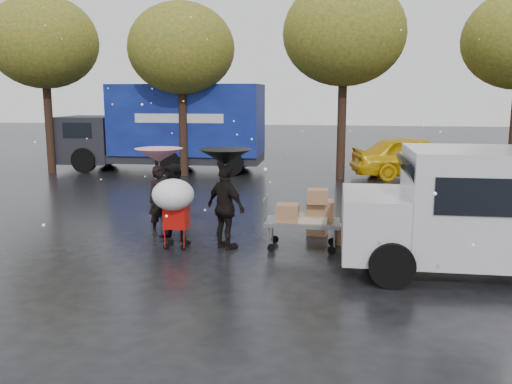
# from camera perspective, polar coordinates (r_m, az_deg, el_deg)

# --- Properties ---
(ground) EXTENTS (90.00, 90.00, 0.00)m
(ground) POSITION_cam_1_polar(r_m,az_deg,el_deg) (10.92, -4.23, -6.36)
(ground) COLOR black
(ground) RESTS_ON ground
(person_pink) EXTENTS (0.68, 0.65, 1.56)m
(person_pink) POSITION_cam_1_polar(r_m,az_deg,el_deg) (12.31, -10.04, -0.85)
(person_pink) COLOR black
(person_pink) RESTS_ON ground
(person_middle) EXTENTS (0.96, 0.84, 1.68)m
(person_middle) POSITION_cam_1_polar(r_m,az_deg,el_deg) (11.72, -8.52, -1.08)
(person_middle) COLOR black
(person_middle) RESTS_ON ground
(person_black) EXTENTS (1.06, 0.93, 1.72)m
(person_black) POSITION_cam_1_polar(r_m,az_deg,el_deg) (10.97, -3.19, -1.64)
(person_black) COLOR black
(person_black) RESTS_ON ground
(umbrella_pink) EXTENTS (1.06, 1.06, 1.94)m
(umbrella_pink) POSITION_cam_1_polar(r_m,az_deg,el_deg) (12.16, -10.18, 3.82)
(umbrella_pink) COLOR #4C4C4C
(umbrella_pink) RESTS_ON ground
(umbrella_black) EXTENTS (1.06, 1.06, 2.04)m
(umbrella_black) POSITION_cam_1_polar(r_m,az_deg,el_deg) (10.80, -3.25, 3.71)
(umbrella_black) COLOR #4C4C4C
(umbrella_black) RESTS_ON ground
(vendor_cart) EXTENTS (1.52, 0.80, 1.27)m
(vendor_cart) POSITION_cam_1_polar(r_m,az_deg,el_deg) (11.01, 5.36, -2.34)
(vendor_cart) COLOR slate
(vendor_cart) RESTS_ON ground
(shopping_cart) EXTENTS (0.84, 0.84, 1.46)m
(shopping_cart) POSITION_cam_1_polar(r_m,az_deg,el_deg) (10.94, -8.66, -0.68)
(shopping_cart) COLOR red
(shopping_cart) RESTS_ON ground
(white_van) EXTENTS (4.91, 2.18, 2.20)m
(white_van) POSITION_cam_1_polar(r_m,az_deg,el_deg) (10.23, 23.93, -1.68)
(white_van) COLOR silver
(white_van) RESTS_ON ground
(blue_truck) EXTENTS (8.30, 2.60, 3.50)m
(blue_truck) POSITION_cam_1_polar(r_m,az_deg,el_deg) (22.57, -9.24, 6.70)
(blue_truck) COLOR #0B125C
(blue_truck) RESTS_ON ground
(box_ground_near) EXTENTS (0.54, 0.49, 0.39)m
(box_ground_near) POSITION_cam_1_polar(r_m,az_deg,el_deg) (11.57, 9.49, -4.52)
(box_ground_near) COLOR brown
(box_ground_near) RESTS_ON ground
(box_ground_far) EXTENTS (0.48, 0.40, 0.34)m
(box_ground_far) POSITION_cam_1_polar(r_m,az_deg,el_deg) (12.26, 6.47, -3.73)
(box_ground_far) COLOR brown
(box_ground_far) RESTS_ON ground
(yellow_taxi) EXTENTS (4.96, 2.81, 1.59)m
(yellow_taxi) POSITION_cam_1_polar(r_m,az_deg,el_deg) (21.21, 16.37, 3.58)
(yellow_taxi) COLOR #EBB50C
(yellow_taxi) RESTS_ON ground
(tree_row) EXTENTS (21.60, 4.40, 7.12)m
(tree_row) POSITION_cam_1_polar(r_m,az_deg,el_deg) (20.48, 0.60, 15.62)
(tree_row) COLOR black
(tree_row) RESTS_ON ground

